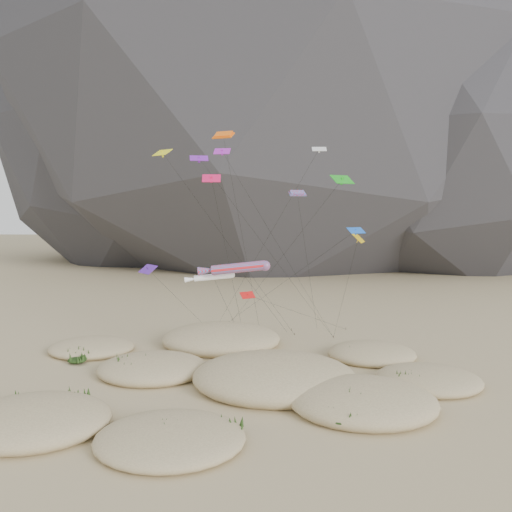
{
  "coord_description": "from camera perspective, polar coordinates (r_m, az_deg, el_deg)",
  "views": [
    {
      "loc": [
        3.31,
        -46.85,
        18.69
      ],
      "look_at": [
        0.91,
        12.0,
        12.48
      ],
      "focal_mm": 35.0,
      "sensor_mm": 36.0,
      "label": 1
    }
  ],
  "objects": [
    {
      "name": "ground",
      "position": [
        50.55,
        -1.65,
        -15.69
      ],
      "size": [
        500.0,
        500.0,
        0.0
      ],
      "primitive_type": "plane",
      "color": "#CCB789",
      "rests_on": "ground"
    },
    {
      "name": "kite_stakes",
      "position": [
        73.45,
        1.05,
        -8.61
      ],
      "size": [
        24.61,
        4.82,
        0.3
      ],
      "color": "#3F2D1E",
      "rests_on": "ground"
    },
    {
      "name": "dunes",
      "position": [
        54.59,
        -2.01,
        -13.21
      ],
      "size": [
        50.03,
        39.37,
        3.93
      ],
      "color": "#CCB789",
      "rests_on": "ground"
    },
    {
      "name": "delta_kites",
      "position": [
        57.63,
        -0.1,
        5.53
      ],
      "size": [
        27.06,
        22.1,
        25.31
      ],
      "color": "silver",
      "rests_on": "ground"
    },
    {
      "name": "dune_grass",
      "position": [
        53.55,
        -1.95,
        -13.44
      ],
      "size": [
        39.4,
        26.79,
        1.52
      ],
      "color": "black",
      "rests_on": "ground"
    },
    {
      "name": "white_tube_kite",
      "position": [
        58.38,
        -5.17,
        -2.43
      ],
      "size": [
        5.84,
        13.96,
        10.74
      ],
      "color": "white",
      "rests_on": "ground"
    },
    {
      "name": "multi_parafoil",
      "position": [
        58.63,
        4.81,
        6.81
      ],
      "size": [
        4.84,
        15.99,
        20.27
      ],
      "color": "red",
      "rests_on": "ground"
    },
    {
      "name": "rainbow_tube_kite",
      "position": [
        57.05,
        -2.32,
        -1.39
      ],
      "size": [
        10.66,
        15.4,
        12.27
      ],
      "color": "#FD1A1B",
      "rests_on": "ground"
    },
    {
      "name": "orange_parafoil",
      "position": [
        63.13,
        -3.7,
        13.34
      ],
      "size": [
        5.59,
        11.84,
        27.58
      ],
      "color": "#FF640D",
      "rests_on": "ground"
    },
    {
      "name": "rock_headland",
      "position": [
        174.18,
        3.53,
        24.06
      ],
      "size": [
        226.37,
        148.64,
        177.5
      ],
      "color": "black",
      "rests_on": "ground"
    }
  ]
}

